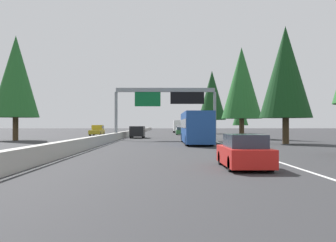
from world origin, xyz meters
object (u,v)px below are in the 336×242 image
object	(u,v)px
oncoming_far	(97,130)
sedan_mid_right	(244,152)
pickup_far_left	(181,129)
bus_far_center	(196,127)
minivan_near_center	(138,131)
conifer_right_mid	(242,83)
conifer_right_near	(286,72)
box_truck_near_right	(178,126)
conifer_right_distant	(212,95)
conifer_left_near	(16,76)
conifer_right_far	(240,112)
sedan_mid_left	(181,131)
sign_gantry_overhead	(167,99)
sedan_mid_center	(176,129)

from	to	relation	value
oncoming_far	sedan_mid_right	bearing A→B (deg)	16.06
pickup_far_left	oncoming_far	size ratio (longest dim) A/B	1.00
bus_far_center	minivan_near_center	world-z (taller)	bus_far_center
sedan_mid_right	bus_far_center	distance (m)	22.14
conifer_right_mid	bus_far_center	bearing A→B (deg)	153.35
pickup_far_left	conifer_right_near	size ratio (longest dim) A/B	0.48
box_truck_near_right	oncoming_far	distance (m)	28.57
oncoming_far	conifer_right_mid	xyz separation A→B (m)	(-16.93, -22.56, 6.68)
sedan_mid_right	conifer_right_distant	xyz separation A→B (m)	(68.10, -6.72, 7.55)
conifer_right_distant	conifer_left_near	bearing A→B (deg)	142.84
conifer_right_mid	conifer_right_distant	world-z (taller)	conifer_right_distant
conifer_right_near	conifer_right_far	world-z (taller)	conifer_right_near
conifer_right_near	oncoming_far	bearing A→B (deg)	37.25
box_truck_near_right	oncoming_far	world-z (taller)	box_truck_near_right
conifer_left_near	bus_far_center	bearing A→B (deg)	-112.65
conifer_right_distant	sedan_mid_left	bearing A→B (deg)	144.32
minivan_near_center	pickup_far_left	world-z (taller)	pickup_far_left
sedan_mid_right	pickup_far_left	world-z (taller)	pickup_far_left
sedan_mid_left	sign_gantry_overhead	bearing A→B (deg)	173.86
oncoming_far	conifer_left_near	bearing A→B (deg)	-14.56
minivan_near_center	sedan_mid_center	distance (m)	56.51
conifer_right_near	bus_far_center	bearing A→B (deg)	90.39
oncoming_far	conifer_right_near	distance (m)	40.27
sedan_mid_center	box_truck_near_right	bearing A→B (deg)	179.73
conifer_right_far	conifer_left_near	distance (m)	55.25
sedan_mid_left	conifer_left_near	size ratio (longest dim) A/B	0.35
sedan_mid_left	conifer_right_distant	xyz separation A→B (m)	(9.90, -7.11, 7.55)
box_truck_near_right	oncoming_far	bearing A→B (deg)	147.54
sedan_mid_center	conifer_right_distant	xyz separation A→B (m)	(-28.07, -6.81, 7.55)
conifer_right_distant	conifer_right_mid	bearing A→B (deg)	-179.37
bus_far_center	conifer_right_near	world-z (taller)	conifer_right_near
conifer_right_mid	conifer_right_distant	distance (m)	31.19
sign_gantry_overhead	conifer_left_near	xyz separation A→B (m)	(-1.39, 18.29, 2.57)
minivan_near_center	conifer_right_mid	distance (m)	16.20
sign_gantry_overhead	conifer_left_near	bearing A→B (deg)	94.34
conifer_right_mid	sedan_mid_left	bearing A→B (deg)	19.28
sedan_mid_center	bus_far_center	bearing A→B (deg)	179.79
conifer_right_far	conifer_right_distant	world-z (taller)	conifer_right_distant
sign_gantry_overhead	pickup_far_left	world-z (taller)	sign_gantry_overhead
conifer_left_near	box_truck_near_right	bearing A→B (deg)	-24.35
bus_far_center	conifer_right_mid	world-z (taller)	conifer_right_mid
sedan_mid_center	sign_gantry_overhead	bearing A→B (deg)	177.24
sedan_mid_left	oncoming_far	bearing A→B (deg)	106.06
minivan_near_center	conifer_right_near	bearing A→B (deg)	-138.38
bus_far_center	conifer_right_mid	bearing A→B (deg)	-26.65
conifer_right_mid	conifer_left_near	size ratio (longest dim) A/B	0.98
sedan_mid_right	box_truck_near_right	xyz separation A→B (m)	(77.95, 0.18, 0.93)
pickup_far_left	oncoming_far	world-z (taller)	same
sign_gantry_overhead	oncoming_far	bearing A→B (deg)	29.78
sedan_mid_left	conifer_right_mid	size ratio (longest dim) A/B	0.35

